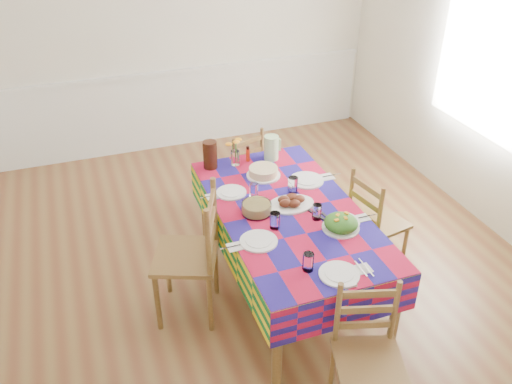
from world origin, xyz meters
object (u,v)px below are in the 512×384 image
chair_left (192,256)px  chair_near (367,356)px  green_pitcher (271,148)px  meat_platter (291,202)px  chair_far (240,171)px  tea_pitcher (210,155)px  dining_table (288,219)px  chair_right (374,223)px

chair_left → chair_near: bearing=54.9°
green_pitcher → meat_platter: bearing=-99.9°
green_pitcher → chair_far: (-0.15, 0.40, -0.41)m
green_pitcher → tea_pitcher: 0.53m
meat_platter → dining_table: bearing=-127.1°
green_pitcher → tea_pitcher: bearing=176.7°
chair_far → green_pitcher: bearing=89.6°
chair_near → chair_right: chair_right is taller
chair_right → chair_far: bearing=21.1°
dining_table → chair_near: 1.20m
meat_platter → chair_right: (0.71, -0.06, -0.32)m
green_pitcher → chair_right: size_ratio=0.24×
meat_platter → chair_far: (-0.02, 1.14, -0.34)m
dining_table → chair_right: chair_right is taller
chair_near → chair_right: bearing=74.6°
meat_platter → chair_near: 1.28m
green_pitcher → chair_right: green_pitcher is taller
chair_far → chair_right: (0.74, -1.19, 0.02)m
meat_platter → tea_pitcher: bearing=117.7°
meat_platter → green_pitcher: 0.75m
meat_platter → chair_far: size_ratio=0.41×
chair_left → chair_right: chair_left is taller
dining_table → meat_platter: (0.04, 0.05, 0.11)m
chair_near → tea_pitcher: bearing=117.3°
dining_table → meat_platter: meat_platter is taller
green_pitcher → chair_left: 1.26m
meat_platter → chair_left: size_ratio=0.34×
chair_far → chair_left: bearing=36.9°
chair_near → chair_left: bearing=139.6°
dining_table → chair_left: (-0.75, -0.02, -0.14)m
chair_far → chair_right: bearing=100.8°
chair_far → chair_left: chair_left is taller
meat_platter → chair_right: size_ratio=0.39×
chair_near → chair_right: (0.74, 1.18, 0.00)m
tea_pitcher → chair_right: (1.11, -0.82, -0.41)m
dining_table → chair_near: size_ratio=2.11×
dining_table → green_pitcher: (0.16, 0.78, 0.19)m
dining_table → chair_far: bearing=89.3°
meat_platter → chair_near: chair_near is taller
tea_pitcher → chair_far: size_ratio=0.27×
tea_pitcher → chair_near: tea_pitcher is taller
tea_pitcher → chair_left: 0.97m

